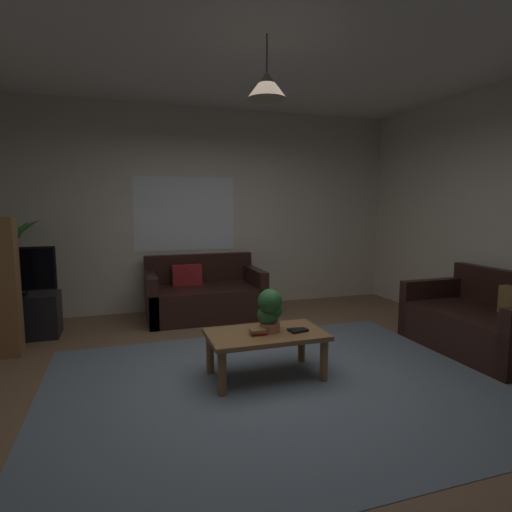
{
  "coord_description": "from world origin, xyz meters",
  "views": [
    {
      "loc": [
        -1.18,
        -3.3,
        1.53
      ],
      "look_at": [
        0.0,
        0.3,
        1.05
      ],
      "focal_mm": 29.08,
      "sensor_mm": 36.0,
      "label": 1
    }
  ],
  "objects": [
    {
      "name": "remote_on_table_1",
      "position": [
        0.27,
        -0.02,
        0.42
      ],
      "size": [
        0.16,
        0.07,
        0.02
      ],
      "primitive_type": "cube",
      "rotation": [
        0.0,
        0.0,
        1.46
      ],
      "color": "black",
      "rests_on": "coffee_table"
    },
    {
      "name": "tv",
      "position": [
        -2.34,
        1.89,
        0.78
      ],
      "size": [
        0.89,
        0.16,
        0.55
      ],
      "color": "black",
      "rests_on": "tv_stand"
    },
    {
      "name": "window_pane",
      "position": [
        -0.3,
        2.66,
        1.39
      ],
      "size": [
        1.42,
        0.01,
        1.05
      ],
      "primitive_type": "cube",
      "color": "white"
    },
    {
      "name": "tv_stand",
      "position": [
        -2.34,
        1.91,
        0.25
      ],
      "size": [
        0.9,
        0.44,
        0.5
      ],
      "primitive_type": "cube",
      "color": "black",
      "rests_on": "ground"
    },
    {
      "name": "pendant_lamp",
      "position": [
        -0.0,
        0.02,
        2.49
      ],
      "size": [
        0.32,
        0.32,
        0.5
      ],
      "color": "black"
    },
    {
      "name": "couch_under_window",
      "position": [
        -0.14,
        2.15,
        0.27
      ],
      "size": [
        1.52,
        0.9,
        0.82
      ],
      "color": "black",
      "rests_on": "ground"
    },
    {
      "name": "coffee_table",
      "position": [
        -0.0,
        0.02,
        0.34
      ],
      "size": [
        1.02,
        0.59,
        0.41
      ],
      "color": "olive",
      "rests_on": "ground"
    },
    {
      "name": "potted_plant_on_table",
      "position": [
        0.04,
        0.03,
        0.61
      ],
      "size": [
        0.23,
        0.23,
        0.39
      ],
      "color": "#B77051",
      "rests_on": "coffee_table"
    },
    {
      "name": "rug",
      "position": [
        0.0,
        -0.2,
        0.0
      ],
      "size": [
        3.76,
        2.93,
        0.01
      ],
      "primitive_type": "cube",
      "color": "slate",
      "rests_on": "ground"
    },
    {
      "name": "floor",
      "position": [
        0.0,
        0.0,
        -0.01
      ],
      "size": [
        5.79,
        5.33,
        0.02
      ],
      "primitive_type": "cube",
      "color": "brown",
      "rests_on": "ground"
    },
    {
      "name": "remote_on_table_0",
      "position": [
        0.28,
        -0.07,
        0.42
      ],
      "size": [
        0.17,
        0.08,
        0.02
      ],
      "primitive_type": "cube",
      "rotation": [
        0.0,
        0.0,
        1.74
      ],
      "color": "black",
      "rests_on": "coffee_table"
    },
    {
      "name": "book_on_table_0",
      "position": [
        -0.07,
        -0.01,
        0.42
      ],
      "size": [
        0.14,
        0.12,
        0.02
      ],
      "primitive_type": "cube",
      "rotation": [
        0.0,
        0.0,
        -0.11
      ],
      "color": "#B22D2D",
      "rests_on": "coffee_table"
    },
    {
      "name": "potted_palm_corner",
      "position": [
        -2.42,
        2.36,
        0.58
      ],
      "size": [
        0.67,
        0.73,
        1.43
      ],
      "color": "#B77051",
      "rests_on": "ground"
    },
    {
      "name": "couch_right_side",
      "position": [
        2.38,
        -0.04,
        0.27
      ],
      "size": [
        0.9,
        1.46,
        0.82
      ],
      "rotation": [
        0.0,
        0.0,
        -1.57
      ],
      "color": "black",
      "rests_on": "ground"
    },
    {
      "name": "ceiling",
      "position": [
        0.0,
        0.0,
        2.89
      ],
      "size": [
        5.79,
        5.33,
        0.02
      ],
      "primitive_type": "cube",
      "color": "white"
    },
    {
      "name": "book_on_table_1",
      "position": [
        -0.09,
        -0.01,
        0.45
      ],
      "size": [
        0.14,
        0.13,
        0.03
      ],
      "primitive_type": "cube",
      "rotation": [
        0.0,
        0.0,
        -0.09
      ],
      "color": "#99663F",
      "rests_on": "coffee_table"
    },
    {
      "name": "wall_back",
      "position": [
        0.0,
        2.69,
        1.44
      ],
      "size": [
        5.91,
        0.06,
        2.88
      ],
      "primitive_type": "cube",
      "color": "beige",
      "rests_on": "ground"
    }
  ]
}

